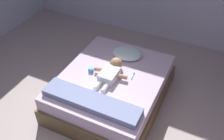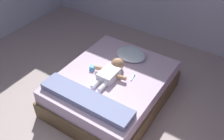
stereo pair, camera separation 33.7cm
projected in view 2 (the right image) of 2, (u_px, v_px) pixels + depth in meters
The scene contains 6 objects.
bed at pixel (112, 88), 3.59m from camera, with size 1.38×1.70×0.47m.
pillow at pixel (131, 54), 3.71m from camera, with size 0.45×0.35×0.12m.
baby at pixel (111, 71), 3.40m from camera, with size 0.49×0.61×0.18m.
toothbrush at pixel (133, 77), 3.40m from camera, with size 0.03×0.14×0.02m.
blanket at pixel (86, 99), 3.04m from camera, with size 1.25×0.28×0.08m.
toy_block at pixel (92, 68), 3.51m from camera, with size 0.07×0.07×0.06m.
Camera 2 is at (1.27, -1.22, 2.71)m, focal length 40.35 mm.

